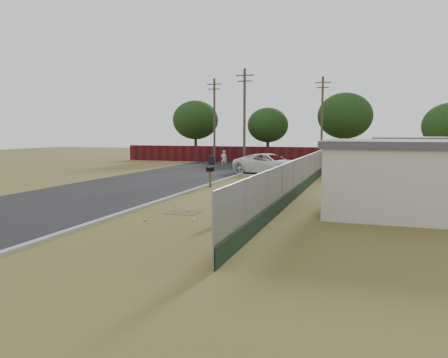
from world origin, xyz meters
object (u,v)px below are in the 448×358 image
(pickup_truck, at_px, (270,164))
(trash_bin, at_px, (212,160))
(mailbox, at_px, (210,171))
(fire_hydrant, at_px, (217,215))
(pedestrian, at_px, (224,159))

(pickup_truck, height_order, trash_bin, pickup_truck)
(mailbox, bearing_deg, fire_hydrant, -68.47)
(pedestrian, relative_size, trash_bin, 1.76)
(fire_hydrant, height_order, pickup_truck, pickup_truck)
(fire_hydrant, relative_size, pickup_truck, 0.14)
(fire_hydrant, relative_size, trash_bin, 0.87)
(fire_hydrant, bearing_deg, trash_bin, 110.43)
(pickup_truck, relative_size, pedestrian, 3.64)
(mailbox, height_order, pedestrian, pedestrian)
(trash_bin, bearing_deg, pedestrian, -50.87)
(pedestrian, xyz_separation_m, trash_bin, (-2.30, 2.83, -0.35))
(mailbox, bearing_deg, trash_bin, 109.77)
(pickup_truck, distance_m, trash_bin, 11.08)
(pickup_truck, xyz_separation_m, trash_bin, (-7.89, 7.77, -0.35))
(fire_hydrant, distance_m, pedestrian, 25.85)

